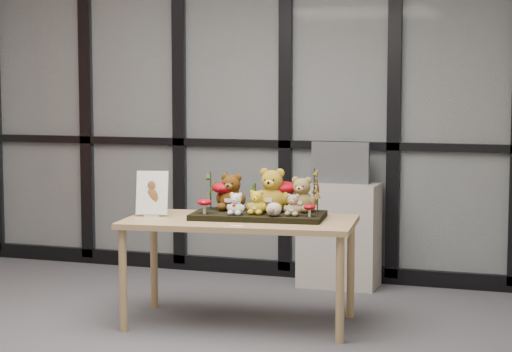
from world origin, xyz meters
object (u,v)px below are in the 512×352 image
(bear_pooh_yellow, at_px, (272,188))
(mushroom_back_right, at_px, (284,194))
(mushroom_front_left, at_px, (204,205))
(mushroom_front_right, at_px, (310,210))
(display_table, at_px, (240,230))
(bear_beige_small, at_px, (293,204))
(bear_small_yellow, at_px, (257,201))
(bear_brown_medium, at_px, (231,190))
(plush_cream_hedgehog, at_px, (274,209))
(monitor, at_px, (340,163))
(sign_holder, at_px, (152,195))
(bear_white_bow, at_px, (236,203))
(diorama_tray, at_px, (258,215))
(bear_tan_back, at_px, (302,193))
(cabinet, at_px, (339,235))
(mushroom_back_left, at_px, (226,194))

(bear_pooh_yellow, xyz_separation_m, mushroom_back_right, (0.05, 0.07, -0.05))
(mushroom_front_left, distance_m, mushroom_front_right, 0.66)
(display_table, xyz_separation_m, bear_beige_small, (0.35, 0.00, 0.18))
(bear_pooh_yellow, xyz_separation_m, bear_small_yellow, (-0.05, -0.15, -0.07))
(bear_brown_medium, relative_size, plush_cream_hedgehog, 2.81)
(bear_brown_medium, distance_m, monitor, 1.26)
(bear_small_yellow, bearing_deg, monitor, 73.43)
(monitor, bearing_deg, bear_pooh_yellow, -97.99)
(monitor, bearing_deg, plush_cream_hedgehog, -93.84)
(mushroom_back_right, relative_size, sign_holder, 0.72)
(bear_small_yellow, distance_m, mushroom_front_right, 0.34)
(bear_beige_small, bearing_deg, bear_white_bow, -175.55)
(plush_cream_hedgehog, height_order, monitor, monitor)
(mushroom_front_left, bearing_deg, diorama_tray, 26.25)
(bear_beige_small, xyz_separation_m, mushroom_back_right, (-0.13, 0.21, 0.03))
(diorama_tray, distance_m, monitor, 1.28)
(bear_tan_back, bearing_deg, bear_brown_medium, -177.38)
(diorama_tray, distance_m, mushroom_front_left, 0.35)
(cabinet, bearing_deg, monitor, 90.00)
(plush_cream_hedgehog, relative_size, mushroom_front_right, 1.10)
(diorama_tray, xyz_separation_m, bear_small_yellow, (0.01, -0.08, 0.10))
(bear_brown_medium, relative_size, bear_small_yellow, 1.57)
(bear_pooh_yellow, height_order, bear_brown_medium, bear_pooh_yellow)
(mushroom_back_right, bearing_deg, cabinet, 84.24)
(bear_pooh_yellow, bearing_deg, bear_beige_small, -45.20)
(display_table, relative_size, bear_pooh_yellow, 4.98)
(mushroom_back_right, relative_size, cabinet, 0.27)
(bear_tan_back, distance_m, mushroom_front_left, 0.62)
(plush_cream_hedgehog, relative_size, monitor, 0.21)
(bear_beige_small, relative_size, mushroom_back_right, 0.72)
(bear_beige_small, height_order, mushroom_front_left, bear_beige_small)
(display_table, relative_size, mushroom_back_left, 7.47)
(bear_small_yellow, bearing_deg, bear_tan_back, 33.71)
(diorama_tray, height_order, mushroom_back_left, mushroom_back_left)
(mushroom_back_left, distance_m, mushroom_front_right, 0.62)
(bear_brown_medium, height_order, bear_tan_back, bear_brown_medium)
(bear_small_yellow, relative_size, plush_cream_hedgehog, 1.80)
(bear_white_bow, xyz_separation_m, mushroom_back_left, (-0.15, 0.21, 0.02))
(bear_small_yellow, height_order, plush_cream_hedgehog, bear_small_yellow)
(bear_white_bow, relative_size, sign_holder, 0.53)
(bear_white_bow, bearing_deg, bear_brown_medium, 110.80)
(bear_brown_medium, distance_m, plush_cream_hedgehog, 0.39)
(sign_holder, distance_m, cabinet, 1.67)
(bear_beige_small, bearing_deg, sign_holder, 176.51)
(bear_small_yellow, height_order, mushroom_front_left, bear_small_yellow)
(diorama_tray, height_order, bear_small_yellow, bear_small_yellow)
(diorama_tray, relative_size, plush_cream_hedgehog, 8.87)
(bear_beige_small, xyz_separation_m, mushroom_front_left, (-0.55, -0.09, -0.02))
(bear_pooh_yellow, distance_m, bear_beige_small, 0.24)
(display_table, distance_m, mushroom_front_right, 0.47)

